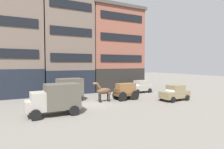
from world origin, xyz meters
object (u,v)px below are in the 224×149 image
sedan_dark (140,87)px  sedan_light (175,93)px  delivery_truck_far (65,89)px  draft_horse (103,91)px  cargo_wagon (125,90)px  delivery_truck_near (55,98)px

sedan_dark → sedan_light: bearing=-91.5°
delivery_truck_far → sedan_dark: bearing=6.7°
delivery_truck_far → draft_horse: bearing=-33.6°
cargo_wagon → delivery_truck_near: (-8.91, -3.11, 0.28)m
sedan_dark → sedan_light: same height
delivery_truck_far → sedan_light: size_ratio=1.17×
sedan_dark → delivery_truck_near: bearing=-153.5°
cargo_wagon → sedan_light: bearing=-32.7°
draft_horse → sedan_light: size_ratio=0.62×
cargo_wagon → sedan_light: 5.82m
delivery_truck_near → sedan_dark: size_ratio=1.15×
delivery_truck_near → sedan_light: 13.81m
delivery_truck_far → sedan_dark: 11.85m
sedan_dark → sedan_light: 7.00m
cargo_wagon → sedan_light: (4.90, -3.14, -0.23)m
sedan_dark → draft_horse: bearing=-154.3°
draft_horse → sedan_dark: 8.91m
delivery_truck_near → sedan_dark: (13.98, 6.97, -0.51)m
cargo_wagon → sedan_dark: size_ratio=0.78×
draft_horse → sedan_light: (7.85, -3.14, -0.36)m
sedan_light → cargo_wagon: bearing=147.3°
delivery_truck_far → sedan_light: delivery_truck_far is taller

